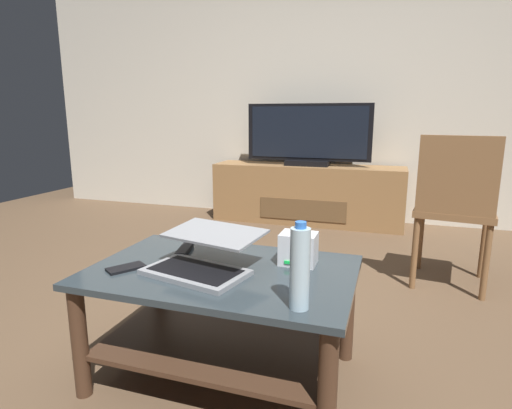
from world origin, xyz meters
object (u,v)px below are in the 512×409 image
Objects in this scene: media_cabinet at (307,194)px; router_box at (298,249)px; television at (308,136)px; tv_remote at (185,250)px; laptop at (203,256)px; water_bottle_near at (300,268)px; coffee_table at (223,303)px; dining_chair at (455,203)px; cell_phone at (126,268)px.

media_cabinet is 12.93× the size of router_box.
television is at bearing 100.46° from router_box.
television is at bearing 74.97° from tv_remote.
router_box is at bearing -12.49° from tv_remote.
laptop is at bearing -58.90° from tv_remote.
television is 2.46m from router_box.
water_bottle_near reaches higher than tv_remote.
dining_chair reaches higher than coffee_table.
dining_chair is at bearing -48.60° from television.
coffee_table is at bearing -43.93° from tv_remote.
coffee_table is 2.57m from media_cabinet.
dining_chair is 1.90m from cell_phone.
coffee_table is 2.61m from television.
router_box is at bearing 29.36° from laptop.
television is at bearing 93.95° from coffee_table.
laptop is at bearing -87.46° from media_cabinet.
laptop reaches higher than cell_phone.
tv_remote is (-0.06, -2.41, -0.38)m from television.
dining_chair reaches higher than media_cabinet.
coffee_table is 0.21m from laptop.
cell_phone is at bearing -93.70° from media_cabinet.
laptop is 0.25m from tv_remote.
television reaches higher than water_bottle_near.
coffee_table is 3.69× the size of water_bottle_near.
tv_remote is (-0.23, 0.14, 0.15)m from coffee_table.
router_box is at bearing -79.63° from media_cabinet.
water_bottle_near is 1.71× the size of tv_remote.
media_cabinet is at bearing 100.71° from water_bottle_near.
water_bottle_near is at bearing -46.01° from tv_remote.
television reaches higher than dining_chair.
media_cabinet is (-0.18, 2.57, -0.03)m from coffee_table.
laptop reaches higher than coffee_table.
cell_phone is at bearing -164.05° from laptop.
coffee_table is 7.15× the size of router_box.
television is at bearing 131.40° from dining_chair.
coffee_table is 0.31m from tv_remote.
media_cabinet is 1.76m from dining_chair.
television is (-0.18, 2.55, 0.53)m from coffee_table.
cell_phone is at bearing -160.95° from coffee_table.
dining_chair is at bearing 29.18° from tv_remote.
tv_remote is at bearing -91.36° from television.
tv_remote is (0.12, 0.26, 0.01)m from cell_phone.
router_box is 1.01× the size of cell_phone.
dining_chair is (1.14, -1.32, 0.25)m from media_cabinet.
coffee_table is 0.40m from cell_phone.
router_box is (0.44, -2.42, 0.24)m from media_cabinet.
dining_chair is at bearing 57.61° from router_box.
router_box is (0.44, -2.40, -0.32)m from television.
dining_chair is at bearing 52.26° from coffee_table.
coffee_table is 2.29× the size of laptop.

